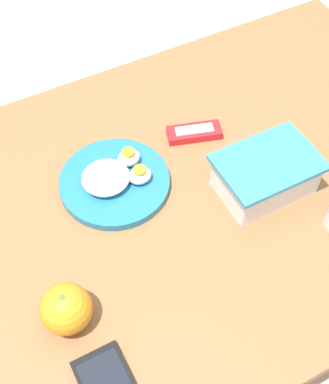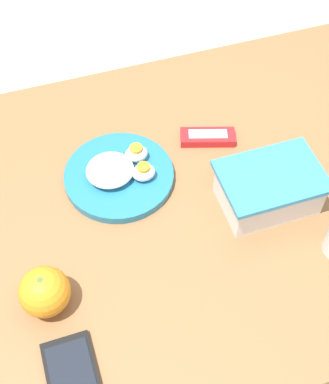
% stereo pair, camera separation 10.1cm
% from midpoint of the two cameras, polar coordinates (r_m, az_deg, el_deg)
% --- Properties ---
extents(ground_plane, '(10.00, 10.00, 0.00)m').
position_cam_midpoint_polar(ground_plane, '(1.71, 2.85, -15.76)').
color(ground_plane, '#B2A899').
extents(table, '(1.29, 0.81, 0.75)m').
position_cam_midpoint_polar(table, '(1.12, 4.20, -3.76)').
color(table, brown).
rests_on(table, ground_plane).
extents(food_container, '(0.19, 0.13, 0.08)m').
position_cam_midpoint_polar(food_container, '(1.03, 13.79, -0.01)').
color(food_container, white).
rests_on(food_container, table).
extents(orange_fruit, '(0.09, 0.09, 0.09)m').
position_cam_midpoint_polar(orange_fruit, '(0.90, -9.52, -10.70)').
color(orange_fruit, orange).
rests_on(orange_fruit, table).
extents(rice_plate, '(0.22, 0.22, 0.05)m').
position_cam_midpoint_polar(rice_plate, '(1.05, -2.16, 1.80)').
color(rice_plate, teal).
rests_on(rice_plate, table).
extents(candy_bar, '(0.12, 0.08, 0.02)m').
position_cam_midpoint_polar(candy_bar, '(1.14, 7.18, 5.68)').
color(candy_bar, red).
rests_on(candy_bar, table).
extents(cell_phone, '(0.08, 0.15, 0.01)m').
position_cam_midpoint_polar(cell_phone, '(0.88, -6.26, -19.72)').
color(cell_phone, black).
rests_on(cell_phone, table).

